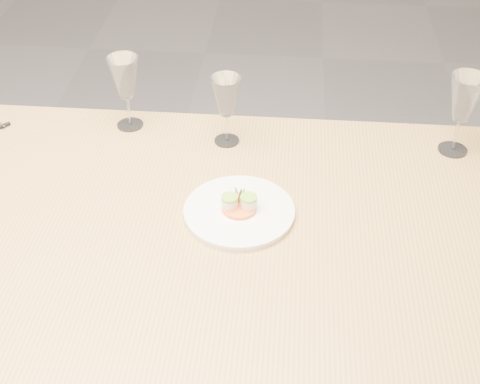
# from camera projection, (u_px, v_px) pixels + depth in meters

# --- Properties ---
(dining_table) EXTENTS (2.40, 1.00, 0.75)m
(dining_table) POSITION_uv_depth(u_px,v_px,m) (67.00, 249.00, 1.54)
(dining_table) COLOR tan
(dining_table) RESTS_ON ground
(dinner_plate) EXTENTS (0.25, 0.25, 0.07)m
(dinner_plate) POSITION_uv_depth(u_px,v_px,m) (239.00, 211.00, 1.52)
(dinner_plate) COLOR white
(dinner_plate) RESTS_ON dining_table
(wine_glass_2) EXTENTS (0.08, 0.08, 0.20)m
(wine_glass_2) POSITION_uv_depth(u_px,v_px,m) (125.00, 79.00, 1.73)
(wine_glass_2) COLOR white
(wine_glass_2) RESTS_ON dining_table
(wine_glass_3) EXTENTS (0.08, 0.08, 0.19)m
(wine_glass_3) POSITION_uv_depth(u_px,v_px,m) (226.00, 98.00, 1.68)
(wine_glass_3) COLOR white
(wine_glass_3) RESTS_ON dining_table
(wine_glass_4) EXTENTS (0.09, 0.09, 0.22)m
(wine_glass_4) POSITION_uv_depth(u_px,v_px,m) (465.00, 100.00, 1.63)
(wine_glass_4) COLOR white
(wine_glass_4) RESTS_ON dining_table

